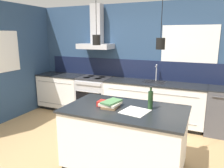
{
  "coord_description": "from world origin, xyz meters",
  "views": [
    {
      "loc": [
        1.64,
        -2.83,
        1.9
      ],
      "look_at": [
        0.11,
        0.62,
        1.05
      ],
      "focal_mm": 35.0,
      "sensor_mm": 36.0,
      "label": 1
    }
  ],
  "objects": [
    {
      "name": "counter_run_sink",
      "position": [
        0.62,
        1.69,
        0.46
      ],
      "size": [
        2.13,
        0.64,
        1.28
      ],
      "color": "black",
      "rests_on": "ground_plane"
    },
    {
      "name": "ground_plane",
      "position": [
        0.0,
        0.0,
        0.0
      ],
      "size": [
        16.0,
        16.0,
        0.0
      ],
      "primitive_type": "plane",
      "color": "tan",
      "rests_on": "ground"
    },
    {
      "name": "wall_left",
      "position": [
        -2.43,
        0.7,
        1.3
      ],
      "size": [
        0.08,
        3.8,
        2.6
      ],
      "color": "navy",
      "rests_on": "ground_plane"
    },
    {
      "name": "dishwasher",
      "position": [
        1.99,
        1.69,
        0.46
      ],
      "size": [
        0.62,
        0.65,
        0.91
      ],
      "color": "#4C4C51",
      "rests_on": "ground_plane"
    },
    {
      "name": "wall_back",
      "position": [
        -0.05,
        2.0,
        1.36
      ],
      "size": [
        5.6,
        2.24,
        2.6
      ],
      "color": "navy",
      "rests_on": "ground_plane"
    },
    {
      "name": "red_supply_box",
      "position": [
        0.34,
        -0.16,
        0.95
      ],
      "size": [
        0.19,
        0.16,
        0.07
      ],
      "color": "red",
      "rests_on": "kitchen_island"
    },
    {
      "name": "kitchen_island",
      "position": [
        0.64,
        -0.14,
        0.46
      ],
      "size": [
        1.67,
        1.0,
        0.91
      ],
      "color": "black",
      "rests_on": "ground_plane"
    },
    {
      "name": "counter_run_left",
      "position": [
        -1.79,
        1.69,
        0.46
      ],
      "size": [
        1.17,
        0.64,
        0.91
      ],
      "color": "black",
      "rests_on": "ground_plane"
    },
    {
      "name": "bottle_on_island",
      "position": [
        0.97,
        -0.03,
        1.04
      ],
      "size": [
        0.07,
        0.07,
        0.32
      ],
      "color": "#193319",
      "rests_on": "kitchen_island"
    },
    {
      "name": "book_stack",
      "position": [
        0.44,
        -0.16,
        0.96
      ],
      "size": [
        0.27,
        0.34,
        0.09
      ],
      "color": "olive",
      "rests_on": "kitchen_island"
    },
    {
      "name": "paper_pile",
      "position": [
        0.81,
        -0.21,
        0.91
      ],
      "size": [
        0.39,
        0.4,
        0.01
      ],
      "color": "silver",
      "rests_on": "kitchen_island"
    },
    {
      "name": "oven_range",
      "position": [
        -0.82,
        1.69,
        0.46
      ],
      "size": [
        0.77,
        0.66,
        0.91
      ],
      "color": "#B5B5BA",
      "rests_on": "ground_plane"
    }
  ]
}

